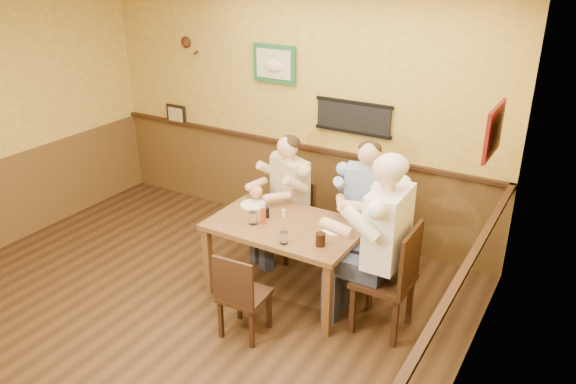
# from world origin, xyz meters

# --- Properties ---
(room) EXTENTS (5.02, 5.03, 2.81)m
(room) POSITION_xyz_m (0.14, 0.17, 1.69)
(room) COLOR black
(room) RESTS_ON ground
(dining_table) EXTENTS (1.40, 0.90, 0.75)m
(dining_table) POSITION_xyz_m (0.73, 1.14, 0.66)
(dining_table) COLOR brown
(dining_table) RESTS_ON ground
(chair_back_left) EXTENTS (0.53, 0.53, 0.86)m
(chair_back_left) POSITION_xyz_m (0.40, 1.79, 0.43)
(chair_back_left) COLOR #351F11
(chair_back_left) RESTS_ON ground
(chair_back_right) EXTENTS (0.50, 0.50, 0.89)m
(chair_back_right) POSITION_xyz_m (1.21, 1.92, 0.44)
(chair_back_right) COLOR #351F11
(chair_back_right) RESTS_ON ground
(chair_right_end) EXTENTS (0.48, 0.48, 1.03)m
(chair_right_end) POSITION_xyz_m (1.74, 1.09, 0.51)
(chair_right_end) COLOR #351F11
(chair_right_end) RESTS_ON ground
(chair_near_side) EXTENTS (0.40, 0.40, 0.82)m
(chair_near_side) POSITION_xyz_m (0.75, 0.42, 0.41)
(chair_near_side) COLOR #351F11
(chair_near_side) RESTS_ON ground
(diner_tan_shirt) EXTENTS (0.75, 0.75, 1.23)m
(diner_tan_shirt) POSITION_xyz_m (0.40, 1.79, 0.62)
(diner_tan_shirt) COLOR beige
(diner_tan_shirt) RESTS_ON ground
(diner_blue_polo) EXTENTS (0.71, 0.71, 1.27)m
(diner_blue_polo) POSITION_xyz_m (1.21, 1.92, 0.64)
(diner_blue_polo) COLOR #91AAD9
(diner_blue_polo) RESTS_ON ground
(diner_white_elder) EXTENTS (0.68, 0.68, 1.47)m
(diner_white_elder) POSITION_xyz_m (1.74, 1.09, 0.73)
(diner_white_elder) COLOR white
(diner_white_elder) RESTS_ON ground
(water_glass_left) EXTENTS (0.11, 0.11, 0.12)m
(water_glass_left) POSITION_xyz_m (0.48, 0.98, 0.81)
(water_glass_left) COLOR white
(water_glass_left) RESTS_ON dining_table
(water_glass_mid) EXTENTS (0.09, 0.09, 0.11)m
(water_glass_mid) POSITION_xyz_m (0.91, 0.80, 0.81)
(water_glass_mid) COLOR silver
(water_glass_mid) RESTS_ON dining_table
(cola_tumbler) EXTENTS (0.11, 0.11, 0.12)m
(cola_tumbler) POSITION_xyz_m (1.20, 0.93, 0.81)
(cola_tumbler) COLOR black
(cola_tumbler) RESTS_ON dining_table
(hot_sauce_bottle) EXTENTS (0.05, 0.05, 0.19)m
(hot_sauce_bottle) POSITION_xyz_m (0.55, 1.03, 0.84)
(hot_sauce_bottle) COLOR #B13712
(hot_sauce_bottle) RESTS_ON dining_table
(salt_shaker) EXTENTS (0.04, 0.04, 0.08)m
(salt_shaker) POSITION_xyz_m (0.65, 1.24, 0.79)
(salt_shaker) COLOR silver
(salt_shaker) RESTS_ON dining_table
(pepper_shaker) EXTENTS (0.05, 0.05, 0.10)m
(pepper_shaker) POSITION_xyz_m (0.52, 1.16, 0.80)
(pepper_shaker) COLOR black
(pepper_shaker) RESTS_ON dining_table
(plate_far_left) EXTENTS (0.27, 0.27, 0.02)m
(plate_far_left) POSITION_xyz_m (0.25, 1.32, 0.76)
(plate_far_left) COLOR white
(plate_far_left) RESTS_ON dining_table
(plate_far_right) EXTENTS (0.28, 0.28, 0.02)m
(plate_far_right) POSITION_xyz_m (1.19, 1.25, 0.76)
(plate_far_right) COLOR white
(plate_far_right) RESTS_ON dining_table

